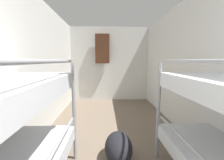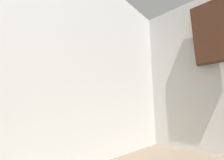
# 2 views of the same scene
# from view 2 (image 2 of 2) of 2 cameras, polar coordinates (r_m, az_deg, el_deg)

# --- Properties ---
(hanging_coat) EXTENTS (0.44, 0.12, 0.90)m
(hanging_coat) POSITION_cam_2_polar(r_m,az_deg,el_deg) (2.65, 33.45, 14.92)
(hanging_coat) COLOR #472819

